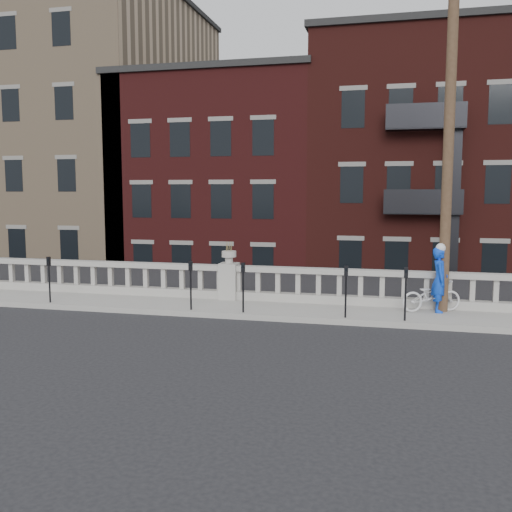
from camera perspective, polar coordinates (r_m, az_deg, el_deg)
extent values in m
plane|color=black|center=(13.88, -7.30, -7.84)|extent=(120.00, 120.00, 0.00)
cube|color=gray|center=(16.63, -3.61, -5.14)|extent=(32.00, 2.20, 0.15)
cube|color=gray|center=(17.48, -2.70, -3.89)|extent=(28.00, 0.34, 0.25)
cube|color=gray|center=(17.35, -2.71, -1.21)|extent=(28.00, 0.34, 0.16)
cube|color=gray|center=(17.41, -2.70, -2.51)|extent=(0.55, 0.55, 1.10)
cylinder|color=gray|center=(17.32, -2.72, -0.39)|extent=(0.24, 0.24, 0.20)
cylinder|color=gray|center=(17.30, -2.72, 0.20)|extent=(0.44, 0.44, 0.18)
cube|color=#605E59|center=(18.49, -2.34, -11.95)|extent=(36.00, 0.50, 5.15)
cube|color=black|center=(39.77, 6.31, -6.13)|extent=(80.00, 44.00, 0.50)
cube|color=#595651|center=(23.01, -4.32, -9.73)|extent=(16.00, 7.00, 4.00)
cube|color=#998063|center=(40.02, -19.71, 8.39)|extent=(18.00, 16.00, 20.00)
cube|color=black|center=(41.67, -20.29, 22.47)|extent=(18.30, 16.30, 0.30)
cube|color=#411212|center=(33.71, -1.62, 4.09)|extent=(10.00, 14.00, 14.00)
cube|color=black|center=(34.17, -1.66, 16.16)|extent=(10.30, 14.30, 0.30)
cube|color=#3A120F|center=(32.53, 15.70, 5.08)|extent=(10.00, 14.00, 15.50)
cube|color=black|center=(33.32, 16.14, 18.79)|extent=(10.30, 14.30, 0.30)
cylinder|color=#422D1E|center=(16.30, 18.76, 12.23)|extent=(0.28, 0.28, 10.00)
cylinder|color=black|center=(17.90, -19.95, -2.65)|extent=(0.05, 0.05, 1.10)
cube|color=black|center=(17.80, -20.03, -0.49)|extent=(0.10, 0.08, 0.26)
cube|color=black|center=(17.76, -20.12, -0.38)|extent=(0.06, 0.01, 0.08)
cylinder|color=black|center=(15.91, -6.54, -3.41)|extent=(0.05, 0.05, 1.10)
cube|color=black|center=(15.80, -6.57, -0.98)|extent=(0.10, 0.08, 0.26)
cube|color=black|center=(15.76, -6.63, -0.86)|extent=(0.06, 0.01, 0.08)
cylinder|color=black|center=(15.46, -1.30, -3.66)|extent=(0.05, 0.05, 1.10)
cube|color=black|center=(15.35, -1.30, -1.16)|extent=(0.10, 0.08, 0.26)
cube|color=black|center=(15.31, -1.35, -1.03)|extent=(0.06, 0.01, 0.08)
cylinder|color=black|center=(15.00, 8.96, -4.05)|extent=(0.05, 0.05, 1.10)
cube|color=black|center=(14.89, 9.00, -1.48)|extent=(0.10, 0.08, 0.26)
cube|color=black|center=(14.84, 8.99, -1.35)|extent=(0.06, 0.01, 0.08)
cylinder|color=black|center=(14.96, 14.71, -4.22)|extent=(0.05, 0.05, 1.10)
cube|color=black|center=(14.85, 14.78, -1.64)|extent=(0.10, 0.08, 0.26)
cube|color=black|center=(14.80, 14.79, -1.51)|extent=(0.06, 0.01, 0.08)
imported|color=silver|center=(16.32, 17.13, -3.80)|extent=(1.77, 1.20, 0.88)
imported|color=blue|center=(16.25, 17.88, -2.28)|extent=(0.43, 0.65, 1.77)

